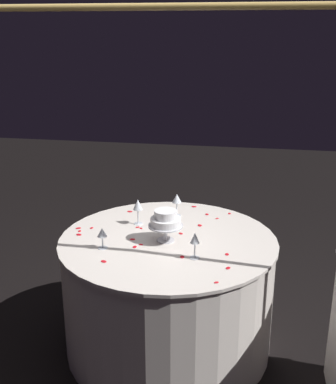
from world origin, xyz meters
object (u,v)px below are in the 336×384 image
(decorative_arch, at_px, (157,151))
(wine_glass_1, at_px, (195,239))
(main_table, at_px, (168,293))
(tiered_cake, at_px, (166,221))
(wine_glass_0, at_px, (177,199))
(wine_glass_3, at_px, (138,206))
(wine_glass_2, at_px, (102,234))

(decorative_arch, distance_m, wine_glass_1, 0.58)
(main_table, relative_size, tiered_cake, 6.35)
(wine_glass_0, height_order, wine_glass_3, wine_glass_3)
(tiered_cake, relative_size, wine_glass_1, 1.35)
(wine_glass_0, xyz_separation_m, wine_glass_3, (0.24, 0.20, 0.01))
(main_table, height_order, wine_glass_1, wine_glass_1)
(decorative_arch, relative_size, tiered_cake, 10.34)
(decorative_arch, xyz_separation_m, main_table, (-0.00, -0.33, -1.05))
(wine_glass_3, bearing_deg, wine_glass_1, 134.56)
(wine_glass_0, relative_size, wine_glass_3, 0.93)
(tiered_cake, bearing_deg, wine_glass_2, 26.18)
(main_table, distance_m, wine_glass_3, 0.62)
(wine_glass_2, bearing_deg, wine_glass_1, 176.45)
(wine_glass_2, distance_m, wine_glass_3, 0.44)
(wine_glass_1, relative_size, wine_glass_2, 1.22)
(tiered_cake, distance_m, wine_glass_2, 0.40)
(wine_glass_1, distance_m, wine_glass_3, 0.64)
(main_table, height_order, wine_glass_3, wine_glass_3)
(decorative_arch, bearing_deg, wine_glass_3, -65.76)
(tiered_cake, distance_m, wine_glass_1, 0.30)
(wine_glass_3, bearing_deg, main_table, 139.68)
(wine_glass_0, bearing_deg, main_table, 91.22)
(tiered_cake, xyz_separation_m, wine_glass_0, (-0.00, -0.44, -0.01))
(decorative_arch, relative_size, wine_glass_3, 12.72)
(wine_glass_2, height_order, wine_glass_3, wine_glass_3)
(decorative_arch, distance_m, wine_glass_2, 0.68)
(tiered_cake, distance_m, wine_glass_3, 0.34)
(main_table, relative_size, wine_glass_3, 7.81)
(tiered_cake, relative_size, wine_glass_0, 1.33)
(wine_glass_1, xyz_separation_m, wine_glass_2, (0.57, -0.04, -0.02))
(wine_glass_2, xyz_separation_m, wine_glass_3, (-0.12, -0.42, 0.04))
(tiered_cake, bearing_deg, wine_glass_3, -45.78)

